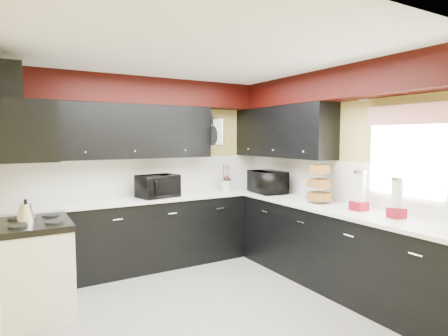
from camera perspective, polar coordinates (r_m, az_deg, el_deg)
name	(u,v)px	position (r m, az deg, el deg)	size (l,w,h in m)	color
ground	(210,309)	(4.04, -2.17, -20.62)	(3.60, 3.60, 0.00)	gray
wall_back	(149,171)	(5.33, -11.39, -0.52)	(3.60, 0.06, 2.50)	#E0C666
wall_right	(339,176)	(4.79, 17.12, -1.21)	(0.06, 3.60, 2.50)	#E0C666
ceiling	(209,56)	(3.73, -2.29, 16.68)	(3.60, 3.60, 0.06)	white
cab_back	(157,232)	(5.18, -10.15, -9.63)	(3.60, 0.60, 0.90)	black
cab_right	(339,250)	(4.53, 17.11, -11.88)	(0.60, 3.00, 0.90)	black
counter_back	(157,198)	(5.09, -10.23, -4.49)	(3.62, 0.64, 0.04)	white
counter_right	(340,209)	(4.42, 17.25, -6.02)	(0.64, 3.02, 0.04)	white
splash_back	(149,176)	(5.32, -11.35, -1.17)	(3.60, 0.02, 0.50)	white
splash_right	(338,181)	(4.79, 17.03, -1.93)	(0.02, 3.60, 0.50)	white
upper_back	(115,131)	(5.00, -16.29, 5.36)	(2.60, 0.35, 0.70)	black
upper_right	(282,132)	(5.31, 8.77, 5.45)	(0.35, 1.80, 0.70)	black
soffit_back	(152,92)	(5.17, -10.93, 11.27)	(3.60, 0.36, 0.35)	black
soffit_right	(342,84)	(4.55, 17.59, 12.05)	(0.36, 3.24, 0.35)	black
stove	(37,271)	(4.18, -26.59, -13.86)	(0.60, 0.75, 0.86)	white
cooktop	(35,224)	(4.06, -26.82, -7.68)	(0.62, 0.77, 0.06)	black
hood	(25,131)	(3.97, -28.02, 4.94)	(0.50, 0.78, 0.55)	black
hood_duct	(7,85)	(4.00, -30.15, 10.89)	(0.24, 0.40, 0.40)	black
window	(407,155)	(4.20, 26.15, 1.83)	(0.03, 0.86, 0.96)	white
valance	(406,115)	(4.16, 25.93, 7.32)	(0.04, 0.88, 0.20)	red
pan_top	(209,118)	(5.41, -2.33, 7.60)	(0.03, 0.22, 0.40)	black
pan_mid	(213,136)	(5.29, -1.66, 4.96)	(0.03, 0.28, 0.46)	black
pan_low	(205,138)	(5.52, -2.96, 4.63)	(0.03, 0.24, 0.42)	black
cut_board	(218,132)	(5.19, -0.92, 5.52)	(0.03, 0.26, 0.35)	white
baskets	(319,183)	(4.63, 14.30, -2.21)	(0.27, 0.27, 0.50)	brown
deco_plate	(363,90)	(4.55, 20.48, 11.03)	(0.03, 0.24, 0.24)	white
toaster_oven	(158,186)	(5.00, -9.99, -2.73)	(0.50, 0.42, 0.29)	black
microwave	(268,182)	(5.33, 6.70, -2.12)	(0.56, 0.38, 0.31)	black
utensil_crock	(226,186)	(5.48, 0.33, -2.75)	(0.14, 0.14, 0.15)	beige
knife_block	(226,184)	(5.56, 0.36, -2.42)	(0.09, 0.12, 0.19)	black
kettle	(26,212)	(4.15, -27.95, -5.93)	(0.18, 0.18, 0.16)	silver
dispenser_a	(359,192)	(4.27, 19.91, -3.39)	(0.15, 0.15, 0.41)	#650C0C
dispenser_b	(397,199)	(4.02, 24.86, -4.34)	(0.14, 0.14, 0.37)	maroon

